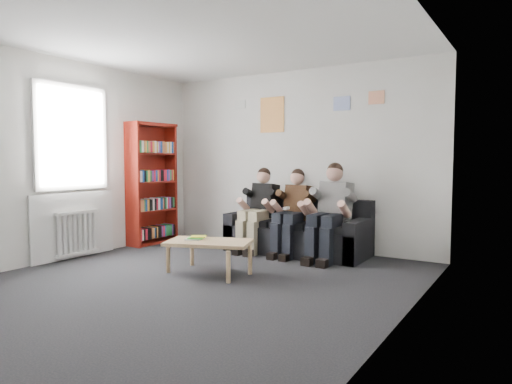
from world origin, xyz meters
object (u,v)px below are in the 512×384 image
sofa (298,233)px  person_right (329,212)px  bookshelf (153,184)px  coffee_table (209,245)px  person_middle (292,212)px  person_left (258,210)px

sofa → person_right: person_right is taller
bookshelf → coffee_table: size_ratio=1.98×
person_middle → person_right: size_ratio=0.93×
coffee_table → person_right: bearing=57.7°
bookshelf → sofa: bearing=16.4°
person_right → person_middle: bearing=-171.4°
coffee_table → person_middle: size_ratio=0.80×
coffee_table → person_middle: person_middle is taller
bookshelf → person_left: size_ratio=1.57×
bookshelf → person_left: 1.84m
sofa → person_middle: bearing=-90.0°
person_middle → sofa: bearing=98.9°
sofa → person_right: (0.56, -0.19, 0.36)m
bookshelf → person_right: size_ratio=1.48×
bookshelf → person_middle: bookshelf is taller
sofa → coffee_table: size_ratio=2.07×
person_left → person_right: size_ratio=0.94×
bookshelf → person_left: (1.77, 0.36, -0.35)m
sofa → person_right: size_ratio=1.55×
sofa → bookshelf: (-2.33, -0.55, 0.68)m
person_middle → coffee_table: bearing=-94.7°
sofa → coffee_table: bearing=-102.1°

